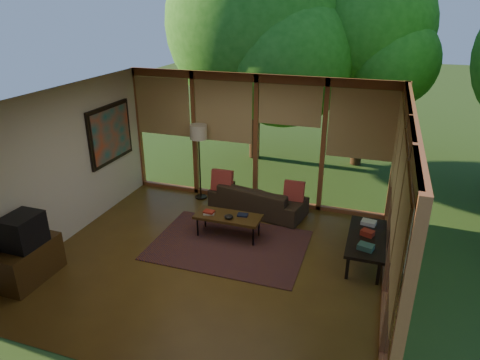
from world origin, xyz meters
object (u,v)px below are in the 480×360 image
(media_cabinet, at_px, (29,262))
(side_console, at_px, (367,239))
(television, at_px, (23,231))
(floor_lamp, at_px, (199,136))
(coffee_table, at_px, (228,217))
(sofa, at_px, (258,199))

(media_cabinet, bearing_deg, side_console, 23.91)
(television, xyz_separation_m, floor_lamp, (1.28, 3.59, 0.56))
(media_cabinet, distance_m, side_console, 5.33)
(media_cabinet, height_order, coffee_table, media_cabinet)
(sofa, height_order, media_cabinet, media_cabinet)
(coffee_table, distance_m, side_console, 2.42)
(sofa, xyz_separation_m, media_cabinet, (-2.67, -3.35, 0.02))
(floor_lamp, distance_m, side_console, 3.97)
(television, xyz_separation_m, coffee_table, (2.43, 2.20, -0.46))
(television, relative_size, side_console, 0.39)
(sofa, xyz_separation_m, coffee_table, (-0.22, -1.15, 0.11))
(side_console, bearing_deg, sofa, 151.60)
(floor_lamp, xyz_separation_m, coffee_table, (1.15, -1.39, -1.01))
(coffee_table, xyz_separation_m, side_console, (2.42, -0.04, 0.02))
(coffee_table, bearing_deg, sofa, 79.16)
(sofa, xyz_separation_m, side_console, (2.20, -1.19, 0.13))
(television, bearing_deg, floor_lamp, 70.36)
(media_cabinet, xyz_separation_m, television, (0.02, 0.00, 0.55))
(television, bearing_deg, media_cabinet, 180.00)
(coffee_table, bearing_deg, floor_lamp, 129.59)
(sofa, relative_size, floor_lamp, 1.18)
(television, distance_m, floor_lamp, 3.85)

